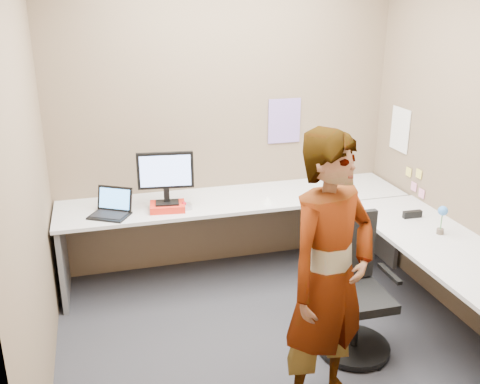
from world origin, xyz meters
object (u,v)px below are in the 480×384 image
object	(u,v)px
office_chair	(353,298)
desk	(307,235)
monitor	(166,173)
person	(329,279)

from	to	relation	value
office_chair	desk	bearing A→B (deg)	97.77
monitor	person	size ratio (longest dim) A/B	0.26
monitor	office_chair	world-z (taller)	monitor
desk	monitor	xyz separation A→B (m)	(-1.03, 0.48, 0.45)
desk	office_chair	world-z (taller)	office_chair
office_chair	person	bearing A→B (deg)	-130.82
desk	monitor	world-z (taller)	monitor
monitor	person	distance (m)	1.76
desk	person	bearing A→B (deg)	-106.83
desk	office_chair	size ratio (longest dim) A/B	3.12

